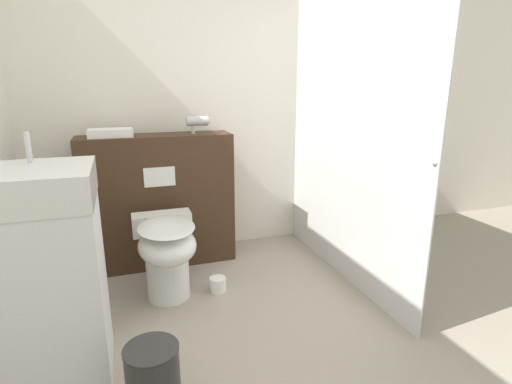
{
  "coord_description": "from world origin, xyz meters",
  "views": [
    {
      "loc": [
        -0.66,
        -1.38,
        1.38
      ],
      "look_at": [
        0.19,
        1.11,
        0.66
      ],
      "focal_mm": 28.0,
      "sensor_mm": 36.0,
      "label": 1
    }
  ],
  "objects_px": {
    "hair_drier": "(198,121)",
    "waste_bin": "(153,382)",
    "toilet": "(167,251)",
    "sink_vanity": "(42,280)"
  },
  "relations": [
    {
      "from": "waste_bin",
      "to": "sink_vanity",
      "type": "bearing_deg",
      "value": 138.36
    },
    {
      "from": "sink_vanity",
      "to": "hair_drier",
      "type": "height_order",
      "value": "sink_vanity"
    },
    {
      "from": "toilet",
      "to": "sink_vanity",
      "type": "relative_size",
      "value": 0.51
    },
    {
      "from": "toilet",
      "to": "sink_vanity",
      "type": "distance_m",
      "value": 0.86
    },
    {
      "from": "toilet",
      "to": "waste_bin",
      "type": "xyz_separation_m",
      "value": [
        -0.18,
        -0.96,
        -0.17
      ]
    },
    {
      "from": "sink_vanity",
      "to": "toilet",
      "type": "bearing_deg",
      "value": 43.0
    },
    {
      "from": "hair_drier",
      "to": "toilet",
      "type": "bearing_deg",
      "value": -121.33
    },
    {
      "from": "toilet",
      "to": "hair_drier",
      "type": "height_order",
      "value": "hair_drier"
    },
    {
      "from": "hair_drier",
      "to": "waste_bin",
      "type": "xyz_separation_m",
      "value": [
        -0.52,
        -1.52,
        -0.94
      ]
    },
    {
      "from": "toilet",
      "to": "sink_vanity",
      "type": "xyz_separation_m",
      "value": [
        -0.61,
        -0.57,
        0.19
      ]
    }
  ]
}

